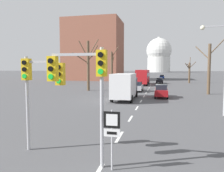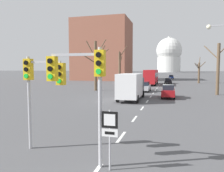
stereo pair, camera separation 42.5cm
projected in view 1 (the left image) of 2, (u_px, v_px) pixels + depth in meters
lane_stripe_1 at (119, 137)px, 11.90m from camera, size 0.16×2.00×0.01m
lane_stripe_2 at (130, 118)px, 16.27m from camera, size 0.16×2.00×0.01m
lane_stripe_3 at (137, 108)px, 20.65m from camera, size 0.16×2.00×0.01m
lane_stripe_4 at (141, 101)px, 25.03m from camera, size 0.16×2.00×0.01m
lane_stripe_5 at (144, 96)px, 29.41m from camera, size 0.16×2.00×0.01m
lane_stripe_6 at (146, 93)px, 33.79m from camera, size 0.16×2.00×0.01m
lane_stripe_7 at (148, 90)px, 38.17m from camera, size 0.16×2.00×0.01m
lane_stripe_8 at (149, 88)px, 42.55m from camera, size 0.16×2.00×0.01m
lane_stripe_9 at (150, 86)px, 46.93m from camera, size 0.16×2.00×0.01m
lane_stripe_10 at (151, 85)px, 51.31m from camera, size 0.16×2.00×0.01m
traffic_signal_centre_tall at (84, 77)px, 8.12m from camera, size 2.31×0.34×4.48m
traffic_signal_near_left at (39, 80)px, 9.63m from camera, size 1.99×0.34×4.26m
route_sign_post at (112, 130)px, 7.86m from camera, size 0.60×0.08×2.23m
street_lamp_right at (220, 59)px, 16.99m from camera, size 2.05×0.36×7.10m
sedan_near_left at (137, 87)px, 35.84m from camera, size 1.71×4.32×1.63m
sedan_near_right at (162, 77)px, 81.05m from camera, size 1.79×3.92×1.51m
sedan_mid_centre at (161, 91)px, 28.19m from camera, size 1.68×4.31×1.70m
sedan_far_left at (160, 80)px, 55.96m from camera, size 1.80×4.39×1.46m
city_bus at (143, 76)px, 51.12m from camera, size 2.66×10.80×3.48m
delivery_truck at (125, 86)px, 26.05m from camera, size 2.44×7.20×3.14m
bare_tree_left_near at (112, 68)px, 47.47m from camera, size 1.83×1.96×8.70m
bare_tree_right_near at (189, 71)px, 57.14m from camera, size 2.76×3.38×6.83m
bare_tree_left_far at (88, 63)px, 36.91m from camera, size 4.71×5.17×9.09m
bare_tree_right_far at (209, 67)px, 31.54m from camera, size 4.09×3.19×8.50m
capitol_dome at (159, 55)px, 243.96m from camera, size 27.69×27.69×39.11m
apartment_block_left at (94, 50)px, 73.17m from camera, size 18.00×14.00×19.82m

